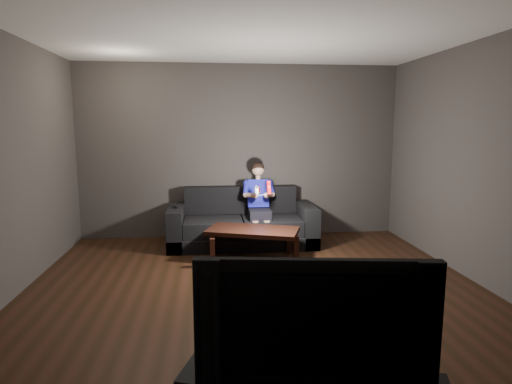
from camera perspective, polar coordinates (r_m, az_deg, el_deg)
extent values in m
plane|color=black|center=(4.62, 0.17, -13.54)|extent=(5.00, 5.00, 0.00)
cube|color=#413B39|center=(6.77, -2.12, 5.40)|extent=(5.00, 0.04, 2.70)
cube|color=#413B39|center=(1.85, 8.60, -4.07)|extent=(5.00, 0.04, 2.70)
cube|color=#413B39|center=(5.19, 28.85, 3.25)|extent=(0.04, 5.00, 2.70)
cube|color=silver|center=(4.37, 0.19, 21.30)|extent=(5.00, 5.00, 0.02)
cube|color=black|center=(6.41, -1.83, -6.21)|extent=(2.15, 0.93, 0.19)
cube|color=black|center=(6.25, -5.72, -4.70)|extent=(0.84, 0.65, 0.22)
cube|color=black|center=(6.31, 2.13, -4.53)|extent=(0.84, 0.65, 0.22)
cube|color=black|center=(6.64, -2.08, -1.01)|extent=(1.72, 0.21, 0.42)
cube|color=black|center=(6.36, -10.58, -4.60)|extent=(0.21, 0.93, 0.59)
cube|color=black|center=(6.50, 6.71, -4.23)|extent=(0.21, 0.93, 0.59)
cube|color=black|center=(6.22, 0.47, -2.97)|extent=(0.31, 0.39, 0.14)
cube|color=#051486|center=(6.37, 0.27, -0.16)|extent=(0.31, 0.22, 0.43)
cube|color=gold|center=(6.28, 0.36, 0.27)|extent=(0.09, 0.09, 0.10)
cube|color=#BA0D08|center=(6.28, 0.36, 0.27)|extent=(0.06, 0.06, 0.07)
cylinder|color=tan|center=(6.34, 0.27, 1.95)|extent=(0.07, 0.07, 0.06)
sphere|color=tan|center=(6.33, 0.27, 3.00)|extent=(0.18, 0.18, 0.18)
ellipsoid|color=black|center=(6.34, 0.26, 3.20)|extent=(0.19, 0.19, 0.17)
cylinder|color=#051486|center=(6.28, -1.38, 0.41)|extent=(0.08, 0.23, 0.20)
cylinder|color=#051486|center=(6.32, 2.05, 0.46)|extent=(0.08, 0.23, 0.20)
cylinder|color=tan|center=(6.13, -0.73, -0.23)|extent=(0.14, 0.24, 0.11)
cylinder|color=tan|center=(6.16, 1.83, -0.19)|extent=(0.14, 0.24, 0.11)
sphere|color=tan|center=(6.04, -0.11, -0.47)|extent=(0.09, 0.09, 0.09)
sphere|color=tan|center=(6.06, 1.43, -0.44)|extent=(0.09, 0.09, 0.09)
cylinder|color=tan|center=(6.07, -0.08, -5.47)|extent=(0.09, 0.09, 0.35)
cylinder|color=tan|center=(6.09, 1.46, -5.43)|extent=(0.09, 0.09, 0.35)
cube|color=red|center=(5.82, 1.71, 0.59)|extent=(0.06, 0.08, 0.19)
cube|color=#6A0010|center=(5.79, 1.75, 1.07)|extent=(0.03, 0.02, 0.03)
cylinder|color=silver|center=(5.80, 1.74, 0.44)|extent=(0.02, 0.01, 0.02)
ellipsoid|color=silver|center=(5.81, 0.10, 0.20)|extent=(0.08, 0.10, 0.14)
cylinder|color=black|center=(5.77, 0.14, 0.67)|extent=(0.03, 0.01, 0.03)
cube|color=black|center=(6.25, -10.69, -1.98)|extent=(0.06, 0.14, 0.03)
cube|color=black|center=(6.29, -10.66, -1.78)|extent=(0.02, 0.02, 0.00)
cube|color=black|center=(5.60, -0.43, -5.20)|extent=(1.29, 0.93, 0.05)
cube|color=black|center=(5.41, -5.83, -8.10)|extent=(0.06, 0.06, 0.37)
cube|color=black|center=(5.51, 5.36, -7.77)|extent=(0.06, 0.06, 0.37)
cube|color=black|center=(5.86, -5.85, -6.75)|extent=(0.06, 0.06, 0.37)
cube|color=black|center=(5.96, 4.46, -6.47)|extent=(0.06, 0.06, 0.37)
imported|color=black|center=(2.24, 7.70, -16.10)|extent=(1.17, 0.31, 0.67)
cube|color=silver|center=(2.52, 20.19, -19.57)|extent=(0.08, 0.16, 0.20)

